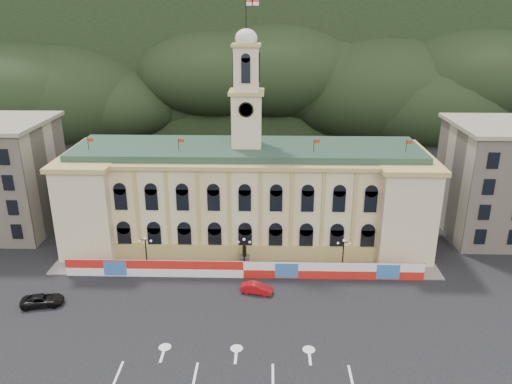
{
  "coord_description": "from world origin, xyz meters",
  "views": [
    {
      "loc": [
        3.36,
        -46.29,
        35.43
      ],
      "look_at": [
        1.67,
        18.0,
        11.7
      ],
      "focal_mm": 35.0,
      "sensor_mm": 36.0,
      "label": 1
    }
  ],
  "objects_px": {
    "statue": "(245,260)",
    "lamp_center": "(244,251)",
    "black_suv": "(42,300)",
    "red_sedan": "(257,288)"
  },
  "relations": [
    {
      "from": "red_sedan",
      "to": "black_suv",
      "type": "bearing_deg",
      "value": 109.77
    },
    {
      "from": "statue",
      "to": "lamp_center",
      "type": "bearing_deg",
      "value": -90.0
    },
    {
      "from": "statue",
      "to": "black_suv",
      "type": "distance_m",
      "value": 27.27
    },
    {
      "from": "statue",
      "to": "black_suv",
      "type": "bearing_deg",
      "value": -157.16
    },
    {
      "from": "red_sedan",
      "to": "black_suv",
      "type": "height_order",
      "value": "black_suv"
    },
    {
      "from": "lamp_center",
      "to": "red_sedan",
      "type": "height_order",
      "value": "lamp_center"
    },
    {
      "from": "statue",
      "to": "lamp_center",
      "type": "xyz_separation_m",
      "value": [
        0.0,
        -1.0,
        1.89
      ]
    },
    {
      "from": "black_suv",
      "to": "lamp_center",
      "type": "bearing_deg",
      "value": -80.85
    },
    {
      "from": "lamp_center",
      "to": "red_sedan",
      "type": "distance_m",
      "value": 6.68
    },
    {
      "from": "red_sedan",
      "to": "lamp_center",
      "type": "bearing_deg",
      "value": 30.22
    }
  ]
}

